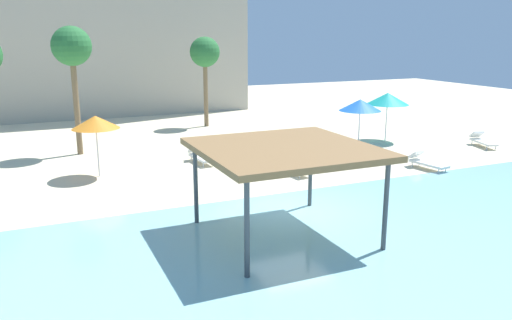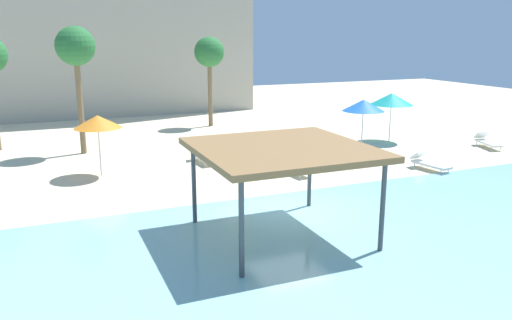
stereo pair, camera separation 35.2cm
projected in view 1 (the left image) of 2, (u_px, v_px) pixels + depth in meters
ground_plane at (290, 208)px, 17.84m from camera, size 80.00×80.00×0.00m
lagoon_water at (385, 269)px, 13.17m from camera, size 44.00×13.50×0.04m
shade_pavilion at (285, 151)px, 14.71m from camera, size 4.82×4.82×2.76m
beach_umbrella_orange_0 at (96, 122)px, 21.20m from camera, size 1.96×1.96×2.60m
beach_umbrella_blue_2 at (360, 105)px, 26.50m from camera, size 2.18×2.18×2.59m
beach_umbrella_teal_3 at (388, 99)px, 28.43m from camera, size 2.36×2.36×2.70m
lounge_chair_0 at (200, 156)px, 23.99m from camera, size 0.78×1.95×0.74m
lounge_chair_1 at (336, 151)px, 24.88m from camera, size 0.97×1.98×0.74m
lounge_chair_2 at (242, 163)px, 22.69m from camera, size 1.46×1.94×0.74m
lounge_chair_3 at (426, 162)px, 22.89m from camera, size 0.89×1.97×0.74m
lounge_chair_4 at (292, 166)px, 22.18m from camera, size 0.82×1.95×0.74m
lounge_chair_5 at (276, 148)px, 25.65m from camera, size 0.96×1.98×0.74m
lounge_chair_6 at (482, 140)px, 27.45m from camera, size 1.11×1.99×0.74m
palm_tree_0 at (205, 54)px, 32.42m from camera, size 1.90×1.90×5.70m
palm_tree_1 at (72, 49)px, 24.55m from camera, size 1.90×1.90×6.26m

